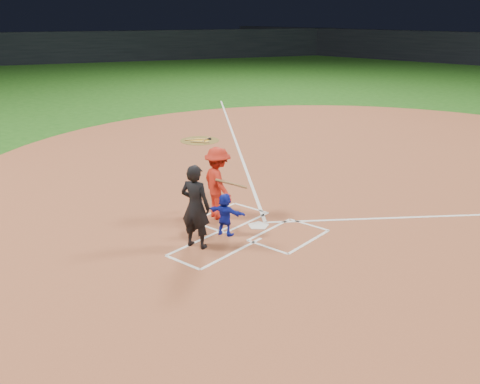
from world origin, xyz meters
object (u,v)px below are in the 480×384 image
Objects in this scene: home_plate at (258,226)px; catcher at (225,214)px; batter_at_plate at (218,183)px; on_deck_circle at (200,141)px; umpire at (195,207)px.

catcher is at bearing 73.15° from home_plate.
batter_at_plate is at bearing 10.00° from home_plate.
umpire is at bearing -46.64° from on_deck_circle.
batter_at_plate is (-0.93, 0.77, 0.44)m from catcher.
home_plate is 1.17m from catcher.
home_plate is 0.30× the size of batter_at_plate.
catcher reaches higher than on_deck_circle.
umpire is (-0.37, -1.97, 1.02)m from home_plate.
catcher is 1.28m from batter_at_plate.
on_deck_circle is 10.97m from umpire.
batter_at_plate is (-0.86, 1.75, -0.04)m from umpire.
home_plate is at bearing 10.00° from batter_at_plate.
on_deck_circle is at bearing -60.58° from umpire.
home_plate is 1.58m from batter_at_plate.
on_deck_circle is 0.86× the size of batter_at_plate.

